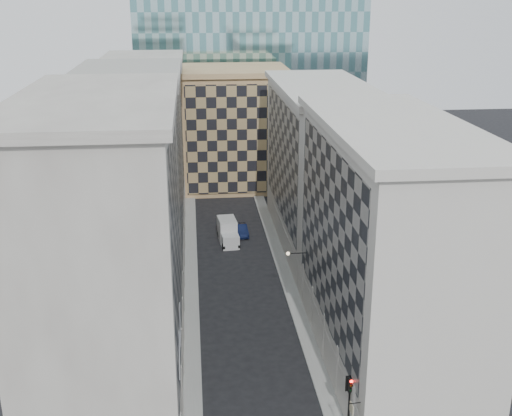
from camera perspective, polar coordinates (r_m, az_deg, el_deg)
sidewalk_west at (r=69.32m, az=-5.78°, el=-7.09°), size 1.50×100.00×0.15m
sidewalk_east at (r=70.01m, az=2.90°, el=-6.74°), size 1.50×100.00×0.15m
bldg_left_a at (r=47.56m, az=-12.93°, el=-4.55°), size 10.80×22.80×23.70m
bldg_left_b at (r=68.34m, az=-10.83°, el=2.41°), size 10.80×22.80×22.70m
bldg_left_c at (r=89.71m, az=-9.71°, el=6.09°), size 10.80×22.80×21.70m
bldg_right_a at (r=53.69m, az=11.44°, el=-3.41°), size 10.80×26.80×20.70m
bldg_right_b at (r=78.66m, az=5.80°, el=3.72°), size 10.80×28.80×19.70m
tan_block at (r=102.60m, az=-1.99°, el=7.16°), size 16.80×14.80×18.80m
church_tower at (r=114.47m, az=-3.64°, el=17.20°), size 7.20×7.20×51.50m
flagpoles_left at (r=44.42m, az=-6.80°, el=-11.49°), size 0.10×6.33×2.33m
bracket_lamp at (r=61.96m, az=3.02°, el=-4.06°), size 1.98×0.36×0.36m
traffic_light at (r=47.69m, az=8.32°, el=-15.89°), size 0.55×0.51×4.42m
box_truck at (r=80.78m, az=-2.51°, el=-2.20°), size 2.62×5.44×2.89m
dark_car at (r=83.19m, az=-1.31°, el=-1.97°), size 1.75×4.29×1.38m
shop_sign at (r=45.33m, az=8.51°, el=-17.17°), size 0.81×0.71×0.79m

